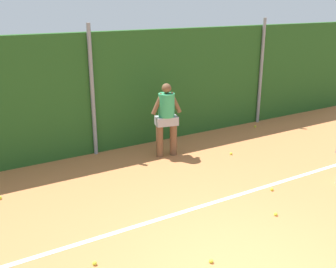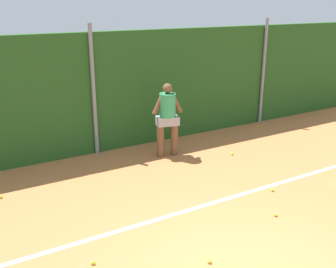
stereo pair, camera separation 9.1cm
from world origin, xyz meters
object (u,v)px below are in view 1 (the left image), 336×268
at_px(tennis_ball_10, 255,126).
at_px(tennis_ball_13, 231,153).
at_px(tennis_ball_11, 211,261).
at_px(player_backcourt_far, 166,116).
at_px(tennis_ball_5, 276,214).
at_px(tennis_ball_12, 95,263).
at_px(tennis_ball_4, 0,198).
at_px(tennis_ball_3, 272,189).

relative_size(tennis_ball_10, tennis_ball_13, 1.00).
bearing_deg(tennis_ball_11, tennis_ball_10, 42.27).
bearing_deg(tennis_ball_11, player_backcourt_far, 68.25).
bearing_deg(tennis_ball_5, tennis_ball_11, -164.56).
height_order(player_backcourt_far, tennis_ball_10, player_backcourt_far).
xyz_separation_m(tennis_ball_5, tennis_ball_11, (-1.85, -0.51, 0.00)).
relative_size(tennis_ball_5, tennis_ball_13, 1.00).
xyz_separation_m(tennis_ball_11, tennis_ball_12, (-1.53, 0.85, 0.00)).
bearing_deg(tennis_ball_13, tennis_ball_10, 33.86).
xyz_separation_m(tennis_ball_4, tennis_ball_5, (4.26, -3.26, 0.00)).
xyz_separation_m(tennis_ball_3, tennis_ball_13, (0.57, 2.02, 0.00)).
bearing_deg(tennis_ball_4, tennis_ball_12, -73.34).
bearing_deg(tennis_ball_5, tennis_ball_3, 49.21).
bearing_deg(tennis_ball_4, tennis_ball_13, -4.84).
relative_size(tennis_ball_3, tennis_ball_13, 1.00).
bearing_deg(tennis_ball_10, tennis_ball_4, -172.84).
relative_size(tennis_ball_4, tennis_ball_10, 1.00).
height_order(tennis_ball_3, tennis_ball_12, same).
height_order(tennis_ball_10, tennis_ball_13, same).
xyz_separation_m(tennis_ball_10, tennis_ball_11, (-5.21, -4.73, 0.00)).
distance_m(player_backcourt_far, tennis_ball_4, 4.19).
height_order(tennis_ball_3, tennis_ball_10, same).
relative_size(tennis_ball_3, tennis_ball_11, 1.00).
height_order(player_backcourt_far, tennis_ball_3, player_backcourt_far).
xyz_separation_m(tennis_ball_11, tennis_ball_13, (3.09, 3.31, 0.00)).
relative_size(tennis_ball_4, tennis_ball_13, 1.00).
relative_size(tennis_ball_3, tennis_ball_5, 1.00).
bearing_deg(tennis_ball_11, tennis_ball_4, 122.51).
bearing_deg(player_backcourt_far, tennis_ball_10, 23.34).
bearing_deg(player_backcourt_far, tennis_ball_5, -73.18).
relative_size(player_backcourt_far, tennis_ball_13, 28.18).
bearing_deg(tennis_ball_3, tennis_ball_11, -152.92).
bearing_deg(tennis_ball_4, tennis_ball_11, -57.49).
bearing_deg(tennis_ball_10, tennis_ball_12, -150.02).
height_order(tennis_ball_10, tennis_ball_12, same).
relative_size(player_backcourt_far, tennis_ball_10, 28.18).
xyz_separation_m(player_backcourt_far, tennis_ball_11, (-1.64, -4.12, -1.01)).
distance_m(tennis_ball_5, tennis_ball_12, 3.39).
xyz_separation_m(player_backcourt_far, tennis_ball_3, (0.88, -2.83, -1.01)).
xyz_separation_m(tennis_ball_3, tennis_ball_10, (2.69, 3.44, 0.00)).
xyz_separation_m(tennis_ball_10, tennis_ball_12, (-6.73, -3.89, 0.00)).
distance_m(tennis_ball_5, tennis_ball_11, 1.92).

